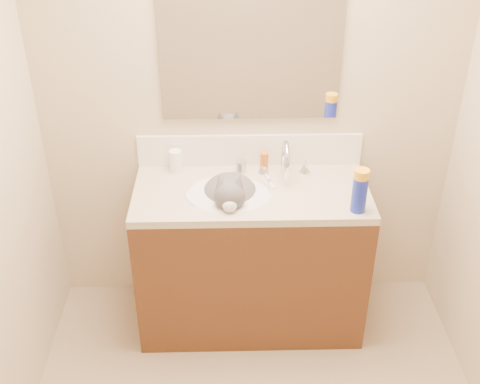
{
  "coord_description": "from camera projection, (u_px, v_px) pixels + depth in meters",
  "views": [
    {
      "loc": [
        -0.12,
        -1.62,
        2.46
      ],
      "look_at": [
        -0.06,
        0.92,
        0.88
      ],
      "focal_mm": 45.0,
      "sensor_mm": 36.0,
      "label": 1
    }
  ],
  "objects": [
    {
      "name": "room_shell",
      "position": [
        266.0,
        182.0,
        1.89
      ],
      "size": [
        2.24,
        2.54,
        2.52
      ],
      "color": "beige",
      "rests_on": "ground"
    },
    {
      "name": "toothbrush_head",
      "position": [
        270.0,
        181.0,
        3.11
      ],
      "size": [
        0.02,
        0.03,
        0.01
      ],
      "primitive_type": "cube",
      "rotation": [
        0.0,
        0.0,
        0.23
      ],
      "color": "#6B89E4",
      "rests_on": "counter_slab"
    },
    {
      "name": "spray_can",
      "position": [
        359.0,
        193.0,
        2.84
      ],
      "size": [
        0.08,
        0.08,
        0.2
      ],
      "primitive_type": "cylinder",
      "rotation": [
        0.0,
        0.0,
        -0.1
      ],
      "color": "#1929B5",
      "rests_on": "counter_slab"
    },
    {
      "name": "spray_cap",
      "position": [
        362.0,
        174.0,
        2.78
      ],
      "size": [
        0.08,
        0.08,
        0.04
      ],
      "primitive_type": "cylinder",
      "rotation": [
        0.0,
        0.0,
        -0.1
      ],
      "color": "yellow",
      "rests_on": "spray_can"
    },
    {
      "name": "backsplash",
      "position": [
        250.0,
        150.0,
        3.23
      ],
      "size": [
        1.2,
        0.02,
        0.18
      ],
      "primitive_type": "cube",
      "color": "white",
      "rests_on": "counter_slab"
    },
    {
      "name": "counter_slab",
      "position": [
        252.0,
        193.0,
        3.06
      ],
      "size": [
        1.2,
        0.55,
        0.04
      ],
      "primitive_type": "cube",
      "color": "beige",
      "rests_on": "vanity_cabinet"
    },
    {
      "name": "faucet",
      "position": [
        285.0,
        162.0,
        3.12
      ],
      "size": [
        0.28,
        0.2,
        0.21
      ],
      "color": "silver",
      "rests_on": "counter_slab"
    },
    {
      "name": "silver_jar",
      "position": [
        241.0,
        166.0,
        3.19
      ],
      "size": [
        0.07,
        0.07,
        0.06
      ],
      "primitive_type": "cylinder",
      "rotation": [
        0.0,
        0.0,
        0.25
      ],
      "color": "#B7B7BC",
      "rests_on": "counter_slab"
    },
    {
      "name": "cat",
      "position": [
        230.0,
        197.0,
        3.05
      ],
      "size": [
        0.33,
        0.41,
        0.32
      ],
      "rotation": [
        0.0,
        0.0,
        -0.02
      ],
      "color": "#4D4B4E",
      "rests_on": "basin"
    },
    {
      "name": "basin",
      "position": [
        228.0,
        205.0,
        3.06
      ],
      "size": [
        0.45,
        0.36,
        0.14
      ],
      "primitive_type": "ellipsoid",
      "color": "white",
      "rests_on": "vanity_cabinet"
    },
    {
      "name": "vanity_cabinet",
      "position": [
        251.0,
        260.0,
        3.29
      ],
      "size": [
        1.2,
        0.55,
        0.82
      ],
      "primitive_type": "cube",
      "color": "#4F2B15",
      "rests_on": "ground"
    },
    {
      "name": "pill_label",
      "position": [
        176.0,
        164.0,
        3.19
      ],
      "size": [
        0.07,
        0.07,
        0.04
      ],
      "primitive_type": "cylinder",
      "rotation": [
        0.0,
        0.0,
        0.13
      ],
      "color": "red",
      "rests_on": "pill_bottle"
    },
    {
      "name": "pill_bottle",
      "position": [
        176.0,
        161.0,
        3.18
      ],
      "size": [
        0.07,
        0.07,
        0.12
      ],
      "primitive_type": "cylinder",
      "rotation": [
        0.0,
        0.0,
        0.13
      ],
      "color": "white",
      "rests_on": "counter_slab"
    },
    {
      "name": "amber_bottle",
      "position": [
        264.0,
        162.0,
        3.19
      ],
      "size": [
        0.05,
        0.05,
        0.11
      ],
      "primitive_type": "cylinder",
      "rotation": [
        0.0,
        0.0,
        -0.26
      ],
      "color": "#C16216",
      "rests_on": "counter_slab"
    },
    {
      "name": "mirror",
      "position": [
        251.0,
        42.0,
        2.91
      ],
      "size": [
        0.9,
        0.02,
        0.8
      ],
      "primitive_type": "cube",
      "color": "white",
      "rests_on": "room_shell"
    },
    {
      "name": "toothbrush",
      "position": [
        270.0,
        181.0,
        3.11
      ],
      "size": [
        0.05,
        0.14,
        0.01
      ],
      "primitive_type": "cube",
      "rotation": [
        0.0,
        0.0,
        0.23
      ],
      "color": "white",
      "rests_on": "counter_slab"
    }
  ]
}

